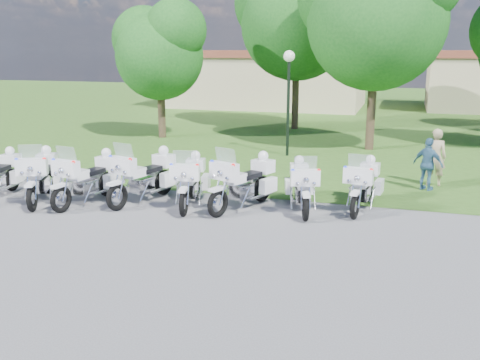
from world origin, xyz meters
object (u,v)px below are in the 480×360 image
(motorcycle_7, at_px, (364,184))
(lamp_post, at_px, (289,77))
(motorcycle_4, at_px, (191,180))
(bystander_a, at_px, (435,157))
(motorcycle_6, at_px, (302,185))
(bystander_c, at_px, (428,165))
(motorcycle_1, at_px, (41,175))
(motorcycle_3, at_px, (145,175))
(motorcycle_5, at_px, (245,181))
(motorcycle_2, at_px, (88,177))

(motorcycle_7, height_order, lamp_post, lamp_post)
(motorcycle_4, relative_size, bystander_a, 1.37)
(motorcycle_6, xyz_separation_m, bystander_c, (3.26, 3.09, 0.13))
(motorcycle_4, height_order, lamp_post, lamp_post)
(motorcycle_1, height_order, lamp_post, lamp_post)
(motorcycle_7, relative_size, bystander_c, 1.51)
(motorcycle_3, height_order, motorcycle_6, motorcycle_3)
(motorcycle_5, relative_size, bystander_a, 1.38)
(motorcycle_2, height_order, motorcycle_7, motorcycle_2)
(motorcycle_3, xyz_separation_m, bystander_a, (7.84, 4.25, 0.16))
(motorcycle_7, height_order, bystander_a, bystander_a)
(bystander_c, bearing_deg, motorcycle_6, 72.45)
(motorcycle_2, bearing_deg, motorcycle_5, -160.51)
(motorcycle_1, xyz_separation_m, bystander_c, (10.44, 4.38, 0.07))
(motorcycle_6, bearing_deg, bystander_a, -149.41)
(motorcycle_4, distance_m, bystander_c, 7.18)
(bystander_a, height_order, bystander_c, bystander_a)
(motorcycle_3, xyz_separation_m, lamp_post, (2.41, 7.68, 2.38))
(motorcycle_6, distance_m, motorcycle_7, 1.67)
(motorcycle_1, bearing_deg, bystander_a, -178.13)
(motorcycle_1, distance_m, lamp_post, 10.26)
(motorcycle_7, distance_m, bystander_c, 3.04)
(motorcycle_5, relative_size, lamp_post, 0.60)
(motorcycle_1, relative_size, motorcycle_3, 0.95)
(motorcycle_1, bearing_deg, motorcycle_7, 168.39)
(motorcycle_2, bearing_deg, motorcycle_3, -147.64)
(motorcycle_3, relative_size, motorcycle_5, 1.04)
(motorcycle_2, xyz_separation_m, motorcycle_5, (4.30, 0.79, 0.02))
(motorcycle_5, xyz_separation_m, bystander_c, (4.75, 3.39, 0.06))
(motorcycle_4, height_order, motorcycle_6, motorcycle_4)
(motorcycle_4, relative_size, motorcycle_5, 0.99)
(motorcycle_4, bearing_deg, motorcycle_2, 0.48)
(motorcycle_4, xyz_separation_m, lamp_post, (1.02, 7.69, 2.42))
(motorcycle_5, distance_m, bystander_c, 5.83)
(motorcycle_1, relative_size, motorcycle_2, 0.96)
(motorcycle_6, bearing_deg, motorcycle_1, -6.58)
(motorcycle_3, bearing_deg, motorcycle_2, 38.55)
(motorcycle_2, distance_m, motorcycle_3, 1.55)
(motorcycle_4, height_order, bystander_c, motorcycle_4)
(motorcycle_3, bearing_deg, motorcycle_1, 31.51)
(motorcycle_5, distance_m, bystander_a, 6.43)
(motorcycle_6, bearing_deg, motorcycle_2, -6.17)
(motorcycle_7, bearing_deg, motorcycle_6, 26.98)
(motorcycle_2, relative_size, motorcycle_7, 1.06)
(motorcycle_3, height_order, lamp_post, lamp_post)
(bystander_a, distance_m, bystander_c, 0.73)
(motorcycle_2, relative_size, bystander_c, 1.60)
(motorcycle_7, bearing_deg, motorcycle_4, 20.18)
(motorcycle_3, relative_size, lamp_post, 0.63)
(motorcycle_6, relative_size, lamp_post, 0.56)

